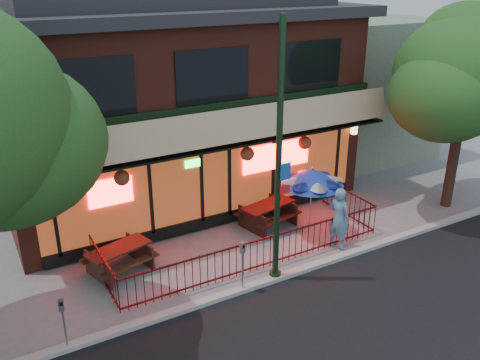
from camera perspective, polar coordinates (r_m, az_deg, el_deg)
The scene contains 13 objects.
ground at distance 14.62m, azimuth 3.07°, elevation -10.18°, with size 80.00×80.00×0.00m, color gray.
curb at distance 14.24m, azimuth 4.18°, elevation -10.91°, with size 80.00×0.25×0.12m, color #999993.
restaurant_building at distance 19.05m, azimuth -8.45°, elevation 10.84°, with size 12.96×9.49×8.05m.
neighbor_building at distance 24.42m, azimuth 11.47°, elevation 10.46°, with size 6.00×7.00×6.00m, color gray.
patio_fence at distance 14.66m, azimuth 2.06°, elevation -7.20°, with size 8.44×2.62×1.00m.
street_light at distance 12.89m, azimuth 4.33°, elevation 0.86°, with size 0.43×0.32×7.00m.
street_tree_right at distance 18.61m, azimuth 24.18°, elevation 11.50°, with size 4.80×4.80×7.02m.
picnic_table_left at distance 14.74m, azimuth -13.39°, elevation -8.27°, with size 2.08×1.80×0.76m.
picnic_table_right at distance 16.83m, azimuth 3.16°, elevation -3.55°, with size 2.07×1.74×0.78m.
patio_umbrella at distance 15.94m, azimuth 8.10°, elevation 0.35°, with size 2.00×2.00×2.28m.
pedestrian at distance 15.59m, azimuth 11.02°, elevation -4.24°, with size 0.72×0.47×1.97m, color #5384A6.
parking_meter_near at distance 13.27m, azimuth 0.28°, elevation -8.82°, with size 0.16×0.15×1.46m.
parking_meter_far at distance 12.10m, azimuth -19.28°, elevation -14.24°, with size 0.13×0.12×1.32m.
Camera 1 is at (-6.76, -10.31, 7.87)m, focal length 38.00 mm.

